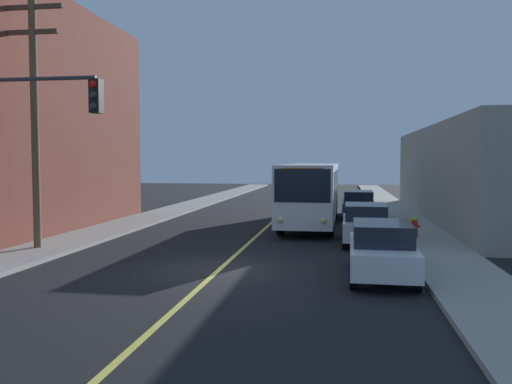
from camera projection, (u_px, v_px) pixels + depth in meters
The scene contains 11 objects.
ground_plane at pixel (219, 270), 16.48m from camera, with size 120.00×120.00×0.00m, color black.
sidewalk_left at pixel (126, 225), 27.47m from camera, with size 2.50×90.00×0.15m, color gray.
sidewalk_right at pixel (415, 230), 25.19m from camera, with size 2.50×90.00×0.15m, color gray.
lane_stripe_center at pixel (277, 218), 31.26m from camera, with size 0.16×60.00×0.01m, color #D8CC4C.
city_bus at pixel (312, 190), 27.97m from camera, with size 2.69×12.18×3.20m.
parked_car_white at pixel (382, 249), 15.29m from camera, with size 1.88×4.43×1.62m.
parked_car_silver at pixel (365, 223), 21.64m from camera, with size 1.86×4.42×1.62m.
parked_car_blue at pixel (358, 204), 30.94m from camera, with size 1.90×4.44×1.62m.
utility_pole_near at pixel (34, 107), 19.59m from camera, with size 2.40×0.28×9.46m.
traffic_signal_left_corner at pixel (36, 131), 16.00m from camera, with size 3.75×0.48×6.00m.
fire_hydrant at pixel (415, 227), 22.61m from camera, with size 0.44×0.26×0.84m.
Camera 1 is at (3.71, -15.92, 3.41)m, focal length 37.22 mm.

